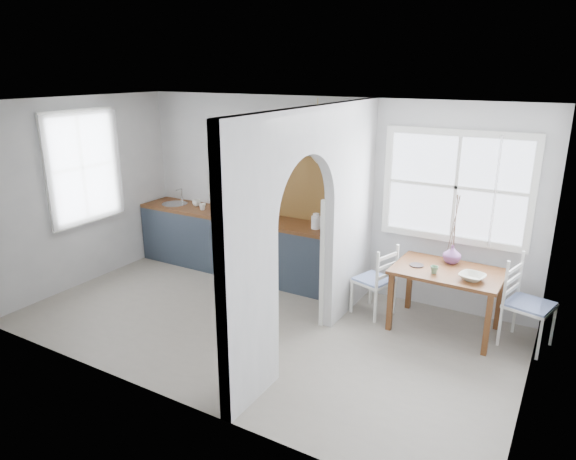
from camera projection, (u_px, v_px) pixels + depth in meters
The scene contains 26 objects.
floor at pixel (259, 326), 6.14m from camera, with size 5.80×3.20×0.01m, color gray.
ceiling at pixel (255, 103), 5.36m from camera, with size 5.80×3.20×0.01m, color silver.
walls at pixel (257, 222), 5.75m from camera, with size 5.81×3.21×2.60m.
partition at pixel (315, 217), 5.41m from camera, with size 0.12×3.20×2.60m.
kitchen_window at pixel (82, 168), 7.02m from camera, with size 0.10×1.16×1.50m, color white, non-canonical shape.
nook_window at pixel (456, 187), 6.08m from camera, with size 1.76×0.10×1.30m, color white, non-canonical shape.
counter at pixel (244, 243), 7.64m from camera, with size 3.50×0.60×0.90m.
sink at pixel (175, 204), 8.11m from camera, with size 0.40×0.40×0.02m, color silver.
backsplash at pixel (307, 189), 7.13m from camera, with size 1.65×0.03×0.90m, color brown.
shelf at pixel (305, 142), 6.86m from camera, with size 1.75×0.20×0.21m.
pendant_lamp at pixel (317, 157), 6.45m from camera, with size 0.26×0.26×0.16m, color #F0E5C1.
utensil_rail at pixel (341, 199), 6.15m from camera, with size 0.02×0.02×0.50m, color silver.
dining_table at pixel (445, 300), 5.96m from camera, with size 1.20×0.80×0.75m, color brown, non-canonical shape.
chair_left at pixel (374, 279), 6.34m from camera, with size 0.42×0.42×0.91m, color white, non-canonical shape.
chair_right at pixel (530, 304), 5.57m from camera, with size 0.46×0.46×1.00m, color white, non-canonical shape.
kettle at pixel (316, 221), 6.83m from camera, with size 0.17×0.14×0.20m, color white, non-canonical shape.
mug_a at pixel (202, 207), 7.75m from camera, with size 0.10×0.10×0.09m, color white.
mug_b at pixel (197, 203), 7.97m from camera, with size 0.12×0.12×0.10m, color silver.
knife_block at pixel (240, 207), 7.53m from camera, with size 0.09×0.13×0.20m, color black.
jar at pixel (245, 210), 7.44m from camera, with size 0.11×0.11×0.17m, color tan.
towel_magenta at pixel (339, 286), 6.59m from camera, with size 0.02×0.03×0.54m, color #B02457.
towel_orange at pixel (337, 289), 6.56m from camera, with size 0.02×0.03×0.46m, color #C54A07.
bowl at pixel (472, 277), 5.57m from camera, with size 0.27×0.27×0.07m, color beige.
table_cup at pixel (434, 270), 5.74m from camera, with size 0.09×0.09×0.09m, color gray.
plate at pixel (417, 265), 5.97m from camera, with size 0.16×0.16×0.01m, color black.
vase at pixel (452, 254), 6.03m from camera, with size 0.21×0.21×0.22m, color #794782.
Camera 1 is at (3.07, -4.59, 2.95)m, focal length 32.00 mm.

